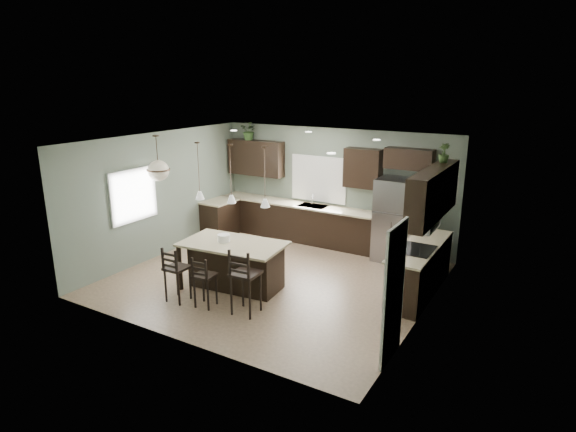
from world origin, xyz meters
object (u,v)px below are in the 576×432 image
(refrigerator, at_px, (397,220))
(serving_dish, at_px, (224,238))
(bar_stool_center, at_px, (205,281))
(plant_back_left, at_px, (249,131))
(bar_stool_right, at_px, (246,281))
(bar_stool_left, at_px, (177,274))
(kitchen_island, at_px, (234,266))

(refrigerator, bearing_deg, serving_dish, -127.91)
(bar_stool_center, height_order, plant_back_left, plant_back_left)
(bar_stool_right, distance_m, plant_back_left, 5.25)
(bar_stool_left, height_order, bar_stool_center, bar_stool_left)
(serving_dish, xyz_separation_m, plant_back_left, (-1.69, 3.32, 1.64))
(bar_stool_right, relative_size, plant_back_left, 2.51)
(kitchen_island, xyz_separation_m, bar_stool_center, (0.03, -0.88, 0.02))
(bar_stool_right, xyz_separation_m, plant_back_left, (-2.69, 4.02, 2.04))
(serving_dish, bearing_deg, bar_stool_left, -110.26)
(serving_dish, relative_size, bar_stool_left, 0.23)
(kitchen_island, bearing_deg, plant_back_left, 114.13)
(serving_dish, distance_m, bar_stool_left, 1.11)
(bar_stool_left, bearing_deg, refrigerator, 54.19)
(bar_stool_right, bearing_deg, bar_stool_center, -172.60)
(kitchen_island, xyz_separation_m, bar_stool_right, (0.81, -0.73, 0.14))
(bar_stool_center, bearing_deg, plant_back_left, 107.63)
(plant_back_left, bearing_deg, bar_stool_center, -65.34)
(bar_stool_left, bearing_deg, kitchen_island, 58.87)
(kitchen_island, distance_m, plant_back_left, 4.38)
(bar_stool_right, bearing_deg, bar_stool_left, -173.98)
(refrigerator, height_order, plant_back_left, plant_back_left)
(kitchen_island, relative_size, plant_back_left, 4.06)
(bar_stool_center, bearing_deg, bar_stool_right, 4.10)
(bar_stool_center, distance_m, plant_back_left, 5.08)
(kitchen_island, height_order, bar_stool_right, bar_stool_right)
(refrigerator, xyz_separation_m, serving_dish, (-2.39, -3.07, 0.07))
(serving_dish, bearing_deg, bar_stool_center, -74.90)
(plant_back_left, bearing_deg, bar_stool_left, -72.54)
(serving_dish, height_order, plant_back_left, plant_back_left)
(kitchen_island, relative_size, bar_stool_right, 1.62)
(refrigerator, xyz_separation_m, kitchen_island, (-2.19, -3.05, -0.46))
(bar_stool_center, relative_size, plant_back_left, 2.00)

